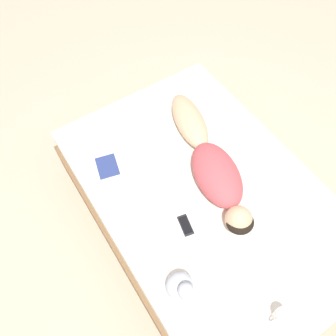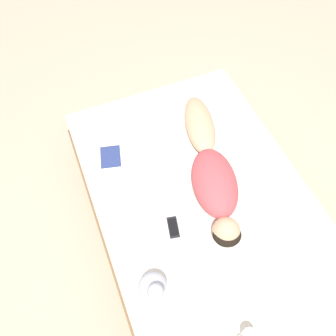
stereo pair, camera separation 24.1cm
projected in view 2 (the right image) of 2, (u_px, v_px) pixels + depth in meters
ground_plane at (197, 225)px, 2.83m from camera, size 12.00×12.00×0.00m
bed at (199, 212)px, 2.59m from camera, size 1.55×2.29×0.56m
person at (211, 169)px, 2.36m from camera, size 0.53×1.31×0.19m
open_magazine at (125, 155)px, 2.53m from camera, size 0.53×0.39×0.01m
coffee_mug at (248, 336)px, 1.84m from camera, size 0.12×0.08×0.09m
cell_phone at (173, 227)px, 2.22m from camera, size 0.10×0.16×0.01m
plush_toy at (153, 286)px, 1.94m from camera, size 0.17×0.19×0.22m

